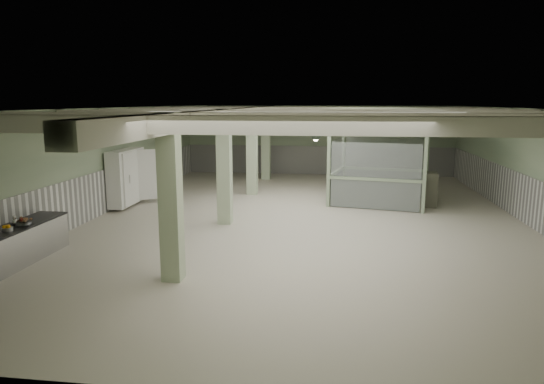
# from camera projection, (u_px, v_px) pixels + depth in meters

# --- Properties ---
(floor) EXTENTS (20.00, 20.00, 0.00)m
(floor) POSITION_uv_depth(u_px,v_px,m) (306.00, 218.00, 16.09)
(floor) COLOR beige
(floor) RESTS_ON ground
(ceiling) EXTENTS (14.00, 20.00, 0.02)m
(ceiling) POSITION_uv_depth(u_px,v_px,m) (307.00, 108.00, 15.42)
(ceiling) COLOR white
(ceiling) RESTS_ON wall_back
(wall_back) EXTENTS (14.00, 0.02, 3.60)m
(wall_back) POSITION_uv_depth(u_px,v_px,m) (318.00, 140.00, 25.50)
(wall_back) COLOR #9FB08D
(wall_back) RESTS_ON floor
(wall_front) EXTENTS (14.00, 0.02, 3.60)m
(wall_front) POSITION_uv_depth(u_px,v_px,m) (256.00, 266.00, 6.01)
(wall_front) COLOR #9FB08D
(wall_front) RESTS_ON floor
(wall_left) EXTENTS (0.02, 20.00, 3.60)m
(wall_left) POSITION_uv_depth(u_px,v_px,m) (103.00, 161.00, 16.66)
(wall_left) COLOR #9FB08D
(wall_left) RESTS_ON floor
(wall_right) EXTENTS (0.02, 20.00, 3.60)m
(wall_right) POSITION_uv_depth(u_px,v_px,m) (535.00, 168.00, 14.85)
(wall_right) COLOR #9FB08D
(wall_right) RESTS_ON floor
(wainscot_left) EXTENTS (0.05, 19.90, 1.50)m
(wainscot_left) POSITION_uv_depth(u_px,v_px,m) (106.00, 191.00, 16.85)
(wainscot_left) COLOR white
(wainscot_left) RESTS_ON floor
(wainscot_right) EXTENTS (0.05, 19.90, 1.50)m
(wainscot_right) POSITION_uv_depth(u_px,v_px,m) (530.00, 202.00, 15.04)
(wainscot_right) COLOR white
(wainscot_right) RESTS_ON floor
(wainscot_back) EXTENTS (13.90, 0.05, 1.50)m
(wainscot_back) POSITION_uv_depth(u_px,v_px,m) (318.00, 160.00, 25.67)
(wainscot_back) COLOR white
(wainscot_back) RESTS_ON floor
(girder) EXTENTS (0.45, 19.90, 0.40)m
(girder) POSITION_uv_depth(u_px,v_px,m) (231.00, 115.00, 15.79)
(girder) COLOR beige
(girder) RESTS_ON ceiling
(beam_a) EXTENTS (13.90, 0.35, 0.32)m
(beam_a) POSITION_uv_depth(u_px,v_px,m) (280.00, 125.00, 8.15)
(beam_a) COLOR beige
(beam_a) RESTS_ON ceiling
(beam_b) EXTENTS (13.90, 0.35, 0.32)m
(beam_b) POSITION_uv_depth(u_px,v_px,m) (293.00, 120.00, 10.59)
(beam_b) COLOR beige
(beam_b) RESTS_ON ceiling
(beam_c) EXTENTS (13.90, 0.35, 0.32)m
(beam_c) POSITION_uv_depth(u_px,v_px,m) (301.00, 116.00, 13.02)
(beam_c) COLOR beige
(beam_c) RESTS_ON ceiling
(beam_d) EXTENTS (13.90, 0.35, 0.32)m
(beam_d) POSITION_uv_depth(u_px,v_px,m) (307.00, 114.00, 15.46)
(beam_d) COLOR beige
(beam_d) RESTS_ON ceiling
(beam_e) EXTENTS (13.90, 0.35, 0.32)m
(beam_e) POSITION_uv_depth(u_px,v_px,m) (311.00, 112.00, 17.89)
(beam_e) COLOR beige
(beam_e) RESTS_ON ceiling
(beam_f) EXTENTS (13.90, 0.35, 0.32)m
(beam_f) POSITION_uv_depth(u_px,v_px,m) (314.00, 111.00, 20.33)
(beam_f) COLOR beige
(beam_f) RESTS_ON ceiling
(beam_g) EXTENTS (13.90, 0.35, 0.32)m
(beam_g) POSITION_uv_depth(u_px,v_px,m) (317.00, 110.00, 22.76)
(beam_g) COLOR beige
(beam_g) RESTS_ON ceiling
(column_a) EXTENTS (0.42, 0.42, 3.60)m
(column_a) POSITION_uv_depth(u_px,v_px,m) (171.00, 198.00, 10.23)
(column_a) COLOR #B5C9A2
(column_a) RESTS_ON floor
(column_b) EXTENTS (0.42, 0.42, 3.60)m
(column_b) POSITION_uv_depth(u_px,v_px,m) (224.00, 167.00, 15.11)
(column_b) COLOR #B5C9A2
(column_b) RESTS_ON floor
(column_c) EXTENTS (0.42, 0.42, 3.60)m
(column_c) POSITION_uv_depth(u_px,v_px,m) (252.00, 151.00, 19.98)
(column_c) COLOR #B5C9A2
(column_c) RESTS_ON floor
(column_d) EXTENTS (0.42, 0.42, 3.60)m
(column_d) POSITION_uv_depth(u_px,v_px,m) (266.00, 143.00, 23.87)
(column_d) COLOR #B5C9A2
(column_d) RESTS_ON floor
(pendant_front) EXTENTS (0.44, 0.44, 0.22)m
(pendant_front) POSITION_uv_depth(u_px,v_px,m) (316.00, 137.00, 10.59)
(pendant_front) COLOR #2C3B2F
(pendant_front) RESTS_ON ceiling
(pendant_mid) EXTENTS (0.44, 0.44, 0.22)m
(pendant_mid) POSITION_uv_depth(u_px,v_px,m) (323.00, 125.00, 15.95)
(pendant_mid) COLOR #2C3B2F
(pendant_mid) RESTS_ON ceiling
(pendant_back) EXTENTS (0.44, 0.44, 0.22)m
(pendant_back) POSITION_uv_depth(u_px,v_px,m) (326.00, 120.00, 20.82)
(pendant_back) COLOR #2C3B2F
(pendant_back) RESTS_ON ceiling
(pitcher_near) EXTENTS (0.19, 0.21, 0.25)m
(pitcher_near) POSITION_uv_depth(u_px,v_px,m) (14.00, 221.00, 11.47)
(pitcher_near) COLOR #AEAEB3
(pitcher_near) RESTS_ON prep_counter
(veg_colander) EXTENTS (0.51, 0.51, 0.18)m
(veg_colander) POSITION_uv_depth(u_px,v_px,m) (23.00, 222.00, 11.58)
(veg_colander) COLOR #414246
(veg_colander) RESTS_ON prep_counter
(orange_bowl) EXTENTS (0.29, 0.29, 0.09)m
(orange_bowl) POSITION_uv_depth(u_px,v_px,m) (7.00, 230.00, 11.02)
(orange_bowl) COLOR #B2B2B7
(orange_bowl) RESTS_ON prep_counter
(walkin_cooler) EXTENTS (1.05, 2.18, 2.00)m
(walkin_cooler) POSITION_uv_depth(u_px,v_px,m) (127.00, 180.00, 17.74)
(walkin_cooler) COLOR white
(walkin_cooler) RESTS_ON floor
(guard_booth) EXTENTS (4.13, 3.69, 2.91)m
(guard_booth) POSITION_uv_depth(u_px,v_px,m) (381.00, 152.00, 18.28)
(guard_booth) COLOR #98AE8B
(guard_booth) RESTS_ON floor
(filing_cabinet) EXTENTS (0.45, 0.61, 1.27)m
(filing_cabinet) POSITION_uv_depth(u_px,v_px,m) (431.00, 190.00, 17.75)
(filing_cabinet) COLOR #595A4B
(filing_cabinet) RESTS_ON floor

